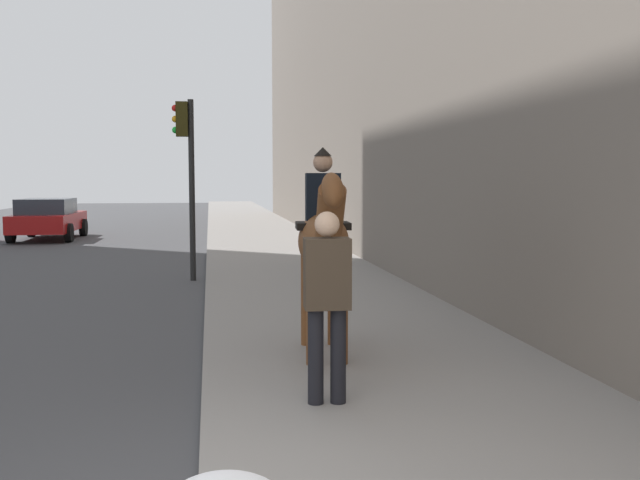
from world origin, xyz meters
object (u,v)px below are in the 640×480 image
(car_near_lane, at_px, (48,218))
(pedestrian_greeting, at_px, (327,294))
(mounted_horse_near, at_px, (324,239))
(traffic_light_near_curb, at_px, (187,160))

(car_near_lane, bearing_deg, pedestrian_greeting, -161.01)
(mounted_horse_near, relative_size, traffic_light_near_curb, 0.63)
(mounted_horse_near, relative_size, pedestrian_greeting, 1.38)
(pedestrian_greeting, height_order, traffic_light_near_curb, traffic_light_near_curb)
(car_near_lane, xyz_separation_m, traffic_light_near_curb, (-10.90, -5.14, 1.75))
(mounted_horse_near, height_order, pedestrian_greeting, mounted_horse_near)
(car_near_lane, height_order, traffic_light_near_curb, traffic_light_near_curb)
(car_near_lane, bearing_deg, traffic_light_near_curb, -154.41)
(pedestrian_greeting, xyz_separation_m, car_near_lane, (19.54, 6.59, -0.34))
(traffic_light_near_curb, bearing_deg, car_near_lane, 25.24)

